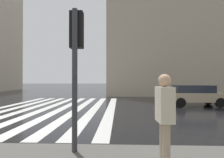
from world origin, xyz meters
TOP-DOWN VIEW (x-y plane):
  - ground_plane at (0.00, 0.00)m, footprint 220.00×220.00m
  - zebra_crossing at (4.00, 0.29)m, footprint 13.00×7.50m
  - haussmann_block_corner at (20.09, -14.62)m, footprint 15.19×24.60m
  - traffic_signal_post at (-3.36, -2.75)m, footprint 0.44×0.30m
  - car_champagne at (5.50, -8.91)m, footprint 1.85×4.10m
  - pedestrian_approaching_kerb at (-4.37, -4.51)m, footprint 0.41×0.26m

SIDE VIEW (x-z plane):
  - ground_plane at x=0.00m, z-range 0.00..0.00m
  - zebra_crossing at x=4.00m, z-range 0.00..0.01m
  - car_champagne at x=5.50m, z-range 0.05..1.46m
  - pedestrian_approaching_kerb at x=-4.37m, z-range 0.30..1.98m
  - traffic_signal_post at x=-3.36m, z-range 0.85..4.02m
  - haussmann_block_corner at x=20.09m, z-range -0.26..24.96m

